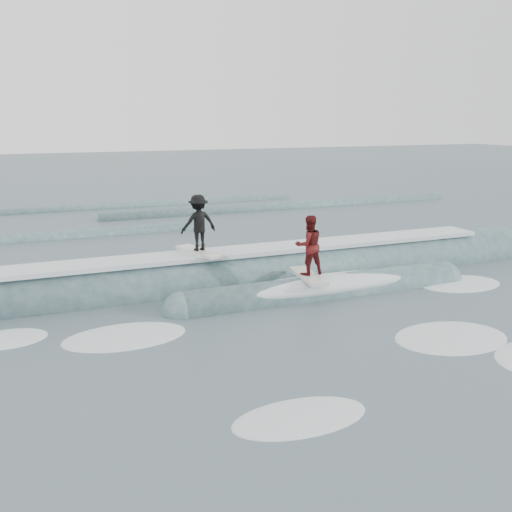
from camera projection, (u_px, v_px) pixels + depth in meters
name	position (u px, v px, depth m)	size (l,w,h in m)	color
ground	(306.00, 326.00, 14.80)	(160.00, 160.00, 0.00)	#3F525B
breaking_wave	(258.00, 283.00, 18.57)	(23.44, 3.82, 2.08)	#355359
surfer_black	(199.00, 225.00, 17.78)	(1.19, 2.07, 1.85)	silver
surfer_red	(309.00, 248.00, 16.93)	(0.89, 2.05, 1.89)	silver
whitewater	(377.00, 337.00, 14.06)	(15.96, 7.73, 0.10)	white
far_swells	(155.00, 218.00, 30.65)	(39.77, 8.65, 0.80)	#355359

